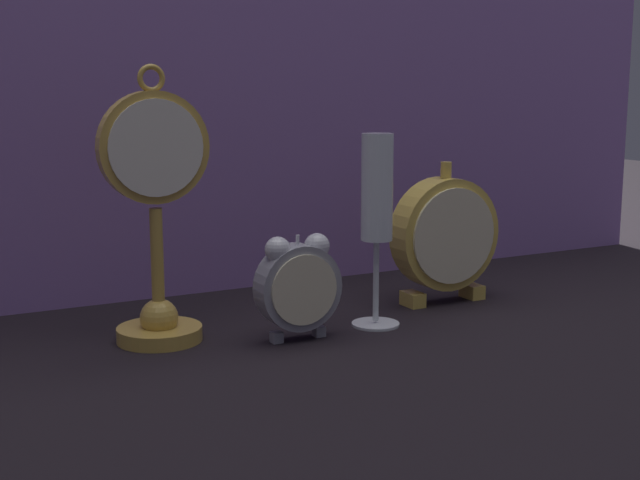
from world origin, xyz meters
TOP-DOWN VIEW (x-y plane):
  - ground_plane at (0.00, 0.00)m, footprint 4.00×4.00m
  - fabric_backdrop_drape at (0.00, 0.33)m, footprint 1.43×0.01m
  - pocket_watch_on_stand at (-0.17, 0.13)m, footprint 0.12×0.09m
  - alarm_clock_twin_bell at (-0.04, 0.06)m, footprint 0.09×0.03m
  - mantel_clock_silver at (0.20, 0.13)m, footprint 0.14×0.04m
  - champagne_flute at (0.07, 0.07)m, footprint 0.06×0.06m

SIDE VIEW (x-z plane):
  - ground_plane at x=0.00m, z-range 0.00..0.00m
  - alarm_clock_twin_bell at x=-0.04m, z-range 0.01..0.12m
  - mantel_clock_silver at x=0.20m, z-range 0.00..0.18m
  - pocket_watch_on_stand at x=-0.17m, z-range -0.02..0.28m
  - champagne_flute at x=0.07m, z-range 0.03..0.25m
  - fabric_backdrop_drape at x=0.00m, z-range 0.00..0.65m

